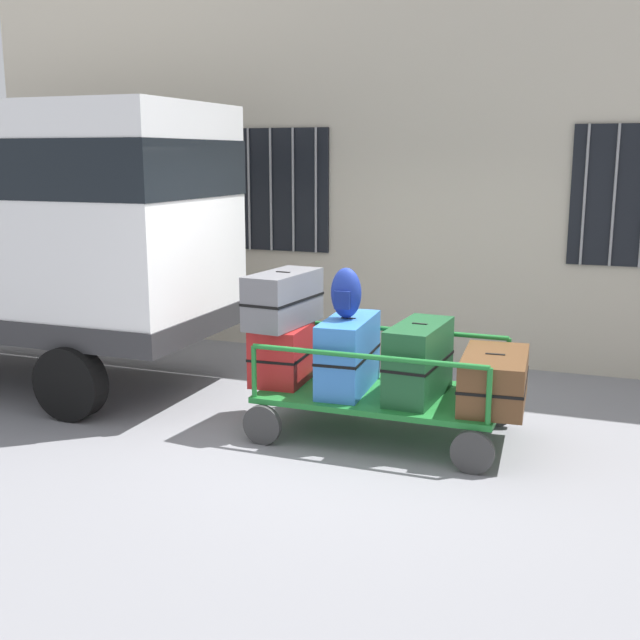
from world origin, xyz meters
The scene contains 10 objects.
ground_plane centered at (0.00, 0.00, 0.00)m, with size 40.00×40.00×0.00m, color gray.
building_wall centered at (0.00, 2.91, 2.50)m, with size 12.00×0.38×5.00m.
luggage_cart centered at (0.30, 0.08, 0.33)m, with size 2.13×1.23×0.39m.
cart_railing centered at (0.30, 0.08, 0.77)m, with size 2.03×1.10×0.47m.
suitcase_left_bottom centered at (-0.66, 0.05, 0.65)m, with size 0.49×0.65×0.53m.
suitcase_left_middle centered at (-0.66, 0.10, 1.16)m, with size 0.47×0.91×0.49m.
suitcase_midleft_bottom centered at (-0.02, 0.06, 0.71)m, with size 0.43×0.93×0.65m.
suitcase_center_bottom centered at (0.62, 0.05, 0.71)m, with size 0.43×0.91×0.65m.
suitcase_midright_bottom centered at (1.25, 0.08, 0.61)m, with size 0.60×1.01×0.43m.
backpack centered at (-0.04, 0.03, 1.26)m, with size 0.27×0.22×0.44m.
Camera 1 is at (2.14, -6.30, 2.43)m, focal length 44.23 mm.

